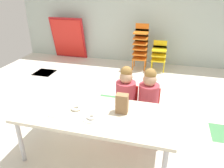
{
  "coord_description": "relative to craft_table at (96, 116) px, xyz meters",
  "views": [
    {
      "loc": [
        0.89,
        -2.71,
        1.88
      ],
      "look_at": [
        0.32,
        -0.55,
        0.83
      ],
      "focal_mm": 34.72,
      "sensor_mm": 36.0,
      "label": 1
    }
  ],
  "objects": [
    {
      "name": "seated_child_near_camera",
      "position": [
        0.22,
        0.61,
        0.02
      ],
      "size": [
        0.33,
        0.33,
        0.92
      ],
      "color": "red",
      "rests_on": "ground_plane"
    },
    {
      "name": "donut_powdered_on_plate",
      "position": [
        -0.01,
        -0.12,
        0.07
      ],
      "size": [
        0.1,
        0.1,
        0.03
      ],
      "primitive_type": "torus",
      "color": "white",
      "rests_on": "craft_table"
    },
    {
      "name": "back_wall",
      "position": [
        -0.2,
        3.51,
        0.78
      ],
      "size": [
        5.92,
        0.1,
        2.63
      ],
      "primitive_type": "cube",
      "color": "#B2C1B7",
      "rests_on": "ground_plane"
    },
    {
      "name": "ground_plane",
      "position": [
        -0.19,
        0.8,
        -0.54
      ],
      "size": [
        5.92,
        5.41,
        0.02
      ],
      "color": "silver"
    },
    {
      "name": "paper_plate_center_table",
      "position": [
        -0.43,
        -0.12,
        0.05
      ],
      "size": [
        0.18,
        0.18,
        0.01
      ],
      "primitive_type": "cylinder",
      "color": "white",
      "rests_on": "craft_table"
    },
    {
      "name": "kid_chair_orange_stack",
      "position": [
        0.07,
        3.01,
        0.04
      ],
      "size": [
        0.32,
        0.3,
        1.04
      ],
      "color": "orange",
      "rests_on": "ground_plane"
    },
    {
      "name": "paper_plate_near_edge",
      "position": [
        -0.01,
        -0.12,
        0.05
      ],
      "size": [
        0.18,
        0.18,
        0.01
      ],
      "primitive_type": "cylinder",
      "color": "white",
      "rests_on": "craft_table"
    },
    {
      "name": "folded_activity_table",
      "position": [
        -1.89,
        3.31,
        0.0
      ],
      "size": [
        0.9,
        0.29,
        1.09
      ],
      "color": "red",
      "rests_on": "ground_plane"
    },
    {
      "name": "paper_bag_brown",
      "position": [
        0.28,
        0.09,
        0.16
      ],
      "size": [
        0.13,
        0.09,
        0.22
      ],
      "primitive_type": "cube",
      "color": "#9E754C",
      "rests_on": "craft_table"
    },
    {
      "name": "craft_table",
      "position": [
        0.0,
        0.0,
        0.0
      ],
      "size": [
        1.72,
        0.76,
        0.58
      ],
      "color": "beige",
      "rests_on": "ground_plane"
    },
    {
      "name": "seated_child_middle_seat",
      "position": [
        0.52,
        0.61,
        0.02
      ],
      "size": [
        0.32,
        0.31,
        0.92
      ],
      "color": "red",
      "rests_on": "ground_plane"
    },
    {
      "name": "donut_powdered_loose",
      "position": [
        -0.24,
        0.01,
        0.06
      ],
      "size": [
        0.11,
        0.11,
        0.03
      ],
      "primitive_type": "torus",
      "color": "white",
      "rests_on": "craft_table"
    },
    {
      "name": "kid_chair_yellow_stack",
      "position": [
        0.51,
        3.01,
        -0.14
      ],
      "size": [
        0.32,
        0.3,
        0.68
      ],
      "color": "yellow",
      "rests_on": "ground_plane"
    }
  ]
}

